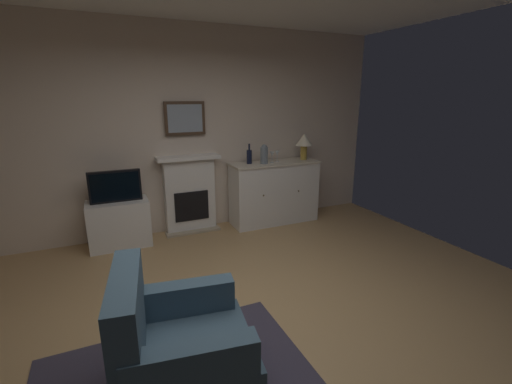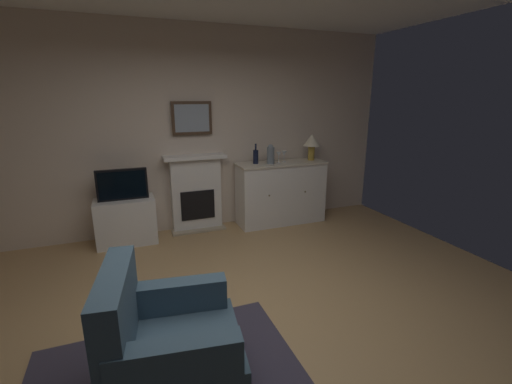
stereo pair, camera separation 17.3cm
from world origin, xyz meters
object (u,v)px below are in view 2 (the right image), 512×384
tv_cabinet (126,221)px  tv_set (122,185)px  vase_decorative (271,154)px  sideboard_cabinet (281,193)px  fireplace_unit (196,193)px  wine_bottle (256,156)px  wine_glass_center (284,154)px  table_lamp (312,142)px  wine_glass_left (279,155)px  armchair (166,346)px  framed_picture (192,118)px

tv_cabinet → tv_set: bearing=-90.0°
vase_decorative → tv_cabinet: 2.18m
sideboard_cabinet → fireplace_unit: bearing=172.0°
tv_cabinet → wine_bottle: bearing=0.6°
sideboard_cabinet → tv_cabinet: 2.24m
wine_glass_center → tv_set: (-2.28, -0.01, -0.26)m
wine_glass_center → tv_set: wine_glass_center is taller
table_lamp → wine_glass_left: size_ratio=2.42×
tv_set → vase_decorative: bearing=-1.2°
wine_bottle → tv_cabinet: size_ratio=0.39×
sideboard_cabinet → wine_glass_left: (-0.07, -0.04, 0.59)m
wine_glass_left → tv_cabinet: (-2.17, 0.06, -0.76)m
table_lamp → wine_glass_center: table_lamp is taller
fireplace_unit → tv_set: bearing=-169.2°
armchair → fireplace_unit: bearing=74.6°
vase_decorative → fireplace_unit: bearing=167.9°
fireplace_unit → sideboard_cabinet: 1.28m
framed_picture → wine_glass_left: (1.19, -0.27, -0.54)m
vase_decorative → tv_cabinet: bearing=178.2°
fireplace_unit → sideboard_cabinet: (1.26, -0.18, -0.08)m
tv_cabinet → armchair: bearing=-86.1°
framed_picture → armchair: (-0.79, -2.92, -1.22)m
fireplace_unit → wine_glass_center: (1.30, -0.17, 0.52)m
table_lamp → vase_decorative: (-0.70, -0.05, -0.14)m
wine_bottle → wine_glass_center: bearing=-4.0°
wine_glass_left → vase_decorative: (-0.13, -0.01, 0.02)m
wine_glass_left → wine_glass_center: bearing=23.3°
table_lamp → tv_cabinet: size_ratio=0.53×
table_lamp → vase_decorative: bearing=-175.9°
table_lamp → armchair: (-2.56, -2.69, -0.84)m
wine_glass_center → tv_cabinet: (-2.28, 0.01, -0.76)m
wine_bottle → vase_decorative: bearing=-23.1°
tv_cabinet → tv_set: (0.00, -0.02, 0.50)m
wine_glass_center → tv_cabinet: wine_glass_center is taller
sideboard_cabinet → wine_bottle: bearing=175.0°
wine_bottle → wine_glass_center: (0.44, -0.03, 0.01)m
sideboard_cabinet → wine_glass_center: (0.04, 0.00, 0.59)m
wine_glass_center → armchair: wine_glass_center is taller
sideboard_cabinet → wine_bottle: wine_bottle is taller
tv_set → armchair: size_ratio=0.67×
framed_picture → sideboard_cabinet: (1.26, -0.22, -1.13)m
framed_picture → wine_glass_center: 1.43m
wine_glass_left → vase_decorative: vase_decorative is taller
fireplace_unit → framed_picture: framed_picture is taller
wine_bottle → vase_decorative: (0.20, -0.08, 0.03)m
sideboard_cabinet → wine_glass_left: bearing=-146.7°
tv_cabinet → tv_set: 0.50m
sideboard_cabinet → tv_cabinet: (-2.24, 0.02, -0.17)m
vase_decorative → armchair: bearing=-125.1°
fireplace_unit → wine_bottle: 1.01m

